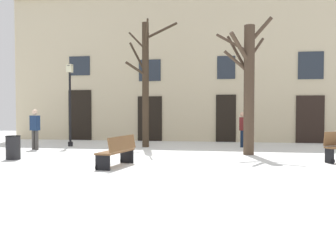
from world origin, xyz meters
TOP-DOWN VIEW (x-y plane):
  - ground_plane at (0.00, 0.00)m, footprint 31.34×31.34m
  - building_facade at (-0.00, 7.85)m, footprint 19.59×0.60m
  - tree_foreground at (-1.46, 4.13)m, footprint 2.14×2.90m
  - tree_center at (2.93, 1.82)m, footprint 2.06×1.21m
  - streetlamp at (-4.90, 3.90)m, footprint 0.30×0.30m
  - litter_bin at (-4.78, -0.99)m, footprint 0.50×0.50m
  - bench_back_to_back_left at (-0.86, -2.02)m, footprint 0.75×1.79m
  - person_crossing_plaza at (-5.69, 2.17)m, footprint 0.43×0.32m
  - person_strolling at (2.74, 4.81)m, footprint 0.27×0.40m

SIDE VIEW (x-z plane):
  - ground_plane at x=0.00m, z-range 0.00..0.00m
  - litter_bin at x=-4.78m, z-range 0.00..0.80m
  - bench_back_to_back_left at x=-0.86m, z-range 0.01..0.91m
  - person_strolling at x=2.74m, z-range 0.07..1.63m
  - person_crossing_plaza at x=-5.69m, z-range 0.09..1.75m
  - streetlamp at x=-4.90m, z-range 0.42..4.18m
  - tree_center at x=2.93m, z-range 0.07..5.09m
  - tree_foreground at x=-1.46m, z-range 0.17..5.79m
  - building_facade at x=0.00m, z-range 0.04..8.12m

